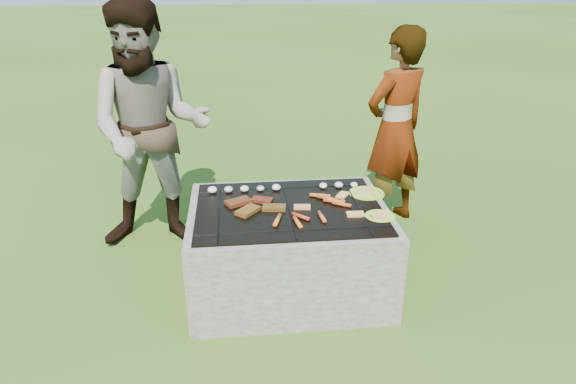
{
  "coord_description": "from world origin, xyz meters",
  "views": [
    {
      "loc": [
        -0.32,
        -3.0,
        2.05
      ],
      "look_at": [
        0.0,
        0.05,
        0.7
      ],
      "focal_mm": 32.0,
      "sensor_mm": 36.0,
      "label": 1
    }
  ],
  "objects_px": {
    "cook": "(396,129)",
    "bystander": "(151,130)",
    "plate_far": "(366,194)",
    "fire_pit": "(289,251)",
    "plate_near": "(380,216)"
  },
  "relations": [
    {
      "from": "plate_far",
      "to": "plate_near",
      "type": "relative_size",
      "value": 1.43
    },
    {
      "from": "plate_far",
      "to": "plate_near",
      "type": "bearing_deg",
      "value": -89.82
    },
    {
      "from": "fire_pit",
      "to": "plate_far",
      "type": "bearing_deg",
      "value": 17.04
    },
    {
      "from": "bystander",
      "to": "fire_pit",
      "type": "bearing_deg",
      "value": -37.21
    },
    {
      "from": "fire_pit",
      "to": "bystander",
      "type": "xyz_separation_m",
      "value": [
        -0.95,
        0.75,
        0.66
      ]
    },
    {
      "from": "cook",
      "to": "plate_far",
      "type": "bearing_deg",
      "value": 34.92
    },
    {
      "from": "bystander",
      "to": "plate_far",
      "type": "bearing_deg",
      "value": -19.89
    },
    {
      "from": "cook",
      "to": "bystander",
      "type": "xyz_separation_m",
      "value": [
        -1.94,
        -0.2,
        0.11
      ]
    },
    {
      "from": "plate_near",
      "to": "cook",
      "type": "xyz_separation_m",
      "value": [
        0.42,
        1.14,
        0.22
      ]
    },
    {
      "from": "cook",
      "to": "bystander",
      "type": "distance_m",
      "value": 1.95
    },
    {
      "from": "fire_pit",
      "to": "cook",
      "type": "relative_size",
      "value": 0.79
    },
    {
      "from": "fire_pit",
      "to": "bystander",
      "type": "bearing_deg",
      "value": 141.58
    },
    {
      "from": "fire_pit",
      "to": "plate_far",
      "type": "xyz_separation_m",
      "value": [
        0.56,
        0.17,
        0.33
      ]
    },
    {
      "from": "fire_pit",
      "to": "plate_far",
      "type": "height_order",
      "value": "plate_far"
    },
    {
      "from": "plate_near",
      "to": "bystander",
      "type": "bearing_deg",
      "value": 148.25
    }
  ]
}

